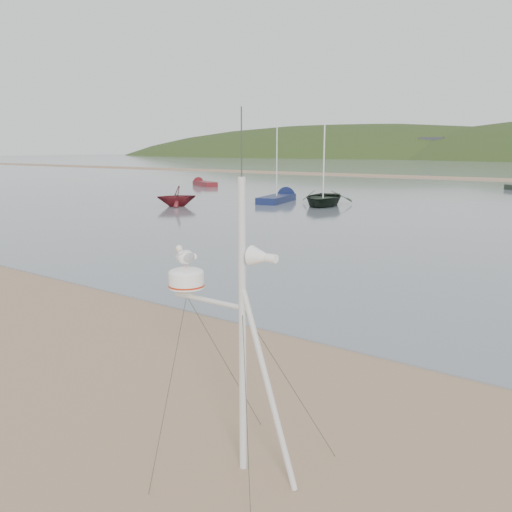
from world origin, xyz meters
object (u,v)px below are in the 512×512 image
Objects in this scene: sailboat_blue_near at (284,197)px; dinghy_red_far at (201,183)px; boat_dark at (324,168)px; boat_red at (176,187)px; mast_rig at (237,388)px.

sailboat_blue_near reaches higher than dinghy_red_far.
dinghy_red_far is (-17.05, 9.03, -0.01)m from sailboat_blue_near.
boat_dark is 24.10m from dinghy_red_far.
boat_red is at bearing -159.52° from boat_dark.
boat_red is at bearing -52.05° from dinghy_red_far.
boat_dark is 5.29m from sailboat_blue_near.
dinghy_red_far is (-13.46, 17.25, -1.11)m from boat_red.
boat_dark reaches higher than mast_rig.
boat_dark is 1.93× the size of boat_red.
boat_red is at bearing 136.21° from mast_rig.
boat_red is 0.51× the size of dinghy_red_far.
sailboat_blue_near is 19.29m from dinghy_red_far.
boat_red is at bearing -113.61° from sailboat_blue_near.
mast_rig reaches higher than dinghy_red_far.
sailboat_blue_near is at bearing -27.90° from dinghy_red_far.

